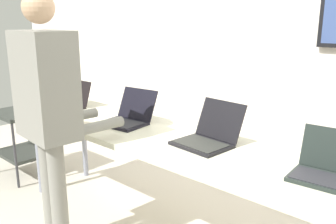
% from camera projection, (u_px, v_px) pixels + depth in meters
% --- Properties ---
extents(back_wall, '(8.00, 0.11, 2.55)m').
position_uv_depth(back_wall, '(269.00, 55.00, 3.07)').
color(back_wall, silver).
rests_on(back_wall, ground).
extents(workbench, '(3.22, 0.70, 0.79)m').
position_uv_depth(workbench, '(182.00, 148.00, 2.41)').
color(workbench, beige).
rests_on(workbench, ground).
extents(laptop_station_0, '(0.31, 0.32, 0.24)m').
position_uv_depth(laptop_station_0, '(71.00, 102.00, 3.31)').
color(laptop_station_0, black).
rests_on(laptop_station_0, workbench).
extents(laptop_station_1, '(0.38, 0.40, 0.25)m').
position_uv_depth(laptop_station_1, '(128.00, 116.00, 2.80)').
color(laptop_station_1, black).
rests_on(laptop_station_1, workbench).
extents(laptop_station_2, '(0.37, 0.40, 0.26)m').
position_uv_depth(laptop_station_2, '(209.00, 135.00, 2.33)').
color(laptop_station_2, black).
rests_on(laptop_station_2, workbench).
extents(laptop_station_3, '(0.34, 0.32, 0.24)m').
position_uv_depth(laptop_station_3, '(327.00, 168.00, 1.82)').
color(laptop_station_3, '#202825').
rests_on(laptop_station_3, workbench).
extents(person, '(0.47, 0.61, 1.74)m').
position_uv_depth(person, '(48.00, 104.00, 2.26)').
color(person, gray).
rests_on(person, ground).
extents(coffee_mug, '(0.07, 0.07, 0.09)m').
position_uv_depth(coffee_mug, '(75.00, 119.00, 2.77)').
color(coffee_mug, '#C54231').
rests_on(coffee_mug, workbench).
extents(storage_cart, '(0.56, 0.44, 0.68)m').
position_uv_depth(storage_cart, '(21.00, 133.00, 3.68)').
color(storage_cart, '#2E332E').
rests_on(storage_cart, ground).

